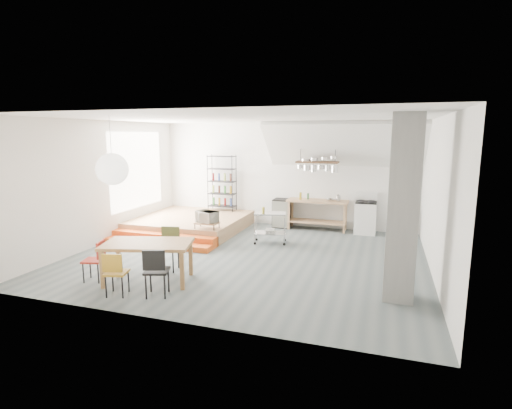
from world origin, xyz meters
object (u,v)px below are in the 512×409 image
(dining_table, at_px, (148,247))
(mini_fridge, at_px, (282,213))
(rolling_cart, at_px, (270,223))
(stove, at_px, (365,217))

(dining_table, distance_m, mini_fridge, 5.50)
(dining_table, bearing_deg, mini_fridge, 60.51)
(dining_table, distance_m, rolling_cart, 3.73)
(dining_table, relative_size, mini_fridge, 2.11)
(dining_table, bearing_deg, rolling_cart, 50.94)
(rolling_cart, height_order, mini_fridge, mini_fridge)
(rolling_cart, bearing_deg, stove, 26.45)
(stove, relative_size, dining_table, 0.63)
(stove, distance_m, rolling_cart, 2.99)
(dining_table, height_order, rolling_cart, rolling_cart)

